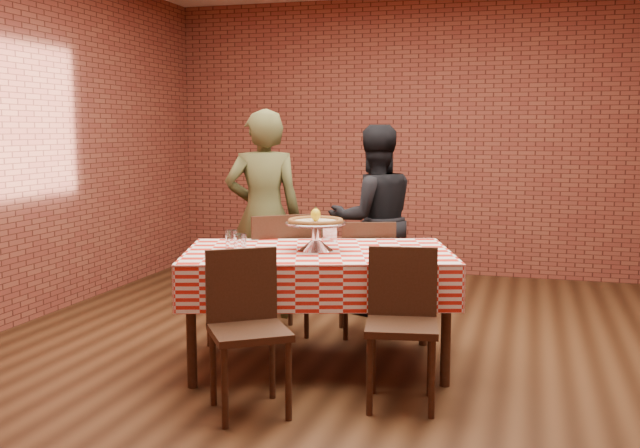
% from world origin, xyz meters
% --- Properties ---
extents(ground, '(6.00, 6.00, 0.00)m').
position_xyz_m(ground, '(0.00, 0.00, 0.00)').
color(ground, black).
rests_on(ground, ground).
extents(back_wall, '(5.50, 0.00, 5.50)m').
position_xyz_m(back_wall, '(0.00, 3.00, 1.45)').
color(back_wall, maroon).
rests_on(back_wall, ground).
extents(table, '(1.89, 1.45, 0.75)m').
position_xyz_m(table, '(-0.22, -0.30, 0.38)').
color(table, '#351F14').
rests_on(table, ground).
extents(tablecloth, '(1.94, 1.49, 0.29)m').
position_xyz_m(tablecloth, '(-0.22, -0.30, 0.61)').
color(tablecloth, red).
rests_on(tablecloth, table).
extents(pizza_stand, '(0.48, 0.48, 0.18)m').
position_xyz_m(pizza_stand, '(-0.23, -0.30, 0.85)').
color(pizza_stand, silver).
rests_on(pizza_stand, tablecloth).
extents(pizza, '(0.43, 0.43, 0.03)m').
position_xyz_m(pizza, '(-0.23, -0.30, 0.94)').
color(pizza, beige).
rests_on(pizza, pizza_stand).
extents(lemon, '(0.08, 0.08, 0.08)m').
position_xyz_m(lemon, '(-0.23, -0.30, 0.99)').
color(lemon, yellow).
rests_on(lemon, pizza).
extents(water_glass_left, '(0.10, 0.10, 0.12)m').
position_xyz_m(water_glass_left, '(-0.65, -0.54, 0.82)').
color(water_glass_left, white).
rests_on(water_glass_left, tablecloth).
extents(water_glass_right, '(0.10, 0.10, 0.12)m').
position_xyz_m(water_glass_right, '(-0.77, -0.40, 0.82)').
color(water_glass_right, white).
rests_on(water_glass_right, tablecloth).
extents(side_plate, '(0.22, 0.22, 0.01)m').
position_xyz_m(side_plate, '(0.22, -0.23, 0.76)').
color(side_plate, white).
rests_on(side_plate, tablecloth).
extents(sweetener_packet_a, '(0.06, 0.06, 0.00)m').
position_xyz_m(sweetener_packet_a, '(0.41, -0.26, 0.76)').
color(sweetener_packet_a, white).
rests_on(sweetener_packet_a, tablecloth).
extents(sweetener_packet_b, '(0.06, 0.05, 0.00)m').
position_xyz_m(sweetener_packet_b, '(0.39, -0.25, 0.76)').
color(sweetener_packet_b, white).
rests_on(sweetener_packet_b, tablecloth).
extents(condiment_caddy, '(0.12, 0.11, 0.14)m').
position_xyz_m(condiment_caddy, '(-0.24, 0.05, 0.83)').
color(condiment_caddy, silver).
rests_on(condiment_caddy, tablecloth).
extents(chair_near_left, '(0.55, 0.55, 0.88)m').
position_xyz_m(chair_near_left, '(-0.34, -1.19, 0.44)').
color(chair_near_left, '#351F14').
rests_on(chair_near_left, ground).
extents(chair_near_right, '(0.45, 0.45, 0.87)m').
position_xyz_m(chair_near_right, '(0.43, -0.86, 0.43)').
color(chair_near_right, '#351F14').
rests_on(chair_near_right, ground).
extents(chair_far_left, '(0.62, 0.62, 0.92)m').
position_xyz_m(chair_far_left, '(-0.73, 0.30, 0.46)').
color(chair_far_left, '#351F14').
rests_on(chair_far_left, ground).
extents(chair_far_right, '(0.50, 0.50, 0.87)m').
position_xyz_m(chair_far_right, '(-0.08, 0.50, 0.43)').
color(chair_far_right, '#351F14').
rests_on(chair_far_right, ground).
extents(diner_olive, '(0.72, 0.61, 1.69)m').
position_xyz_m(diner_olive, '(-0.98, 0.76, 0.84)').
color(diner_olive, '#444525').
rests_on(diner_olive, ground).
extents(diner_black, '(0.95, 0.89, 1.57)m').
position_xyz_m(diner_black, '(-0.16, 1.16, 0.78)').
color(diner_black, black).
rests_on(diner_black, ground).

